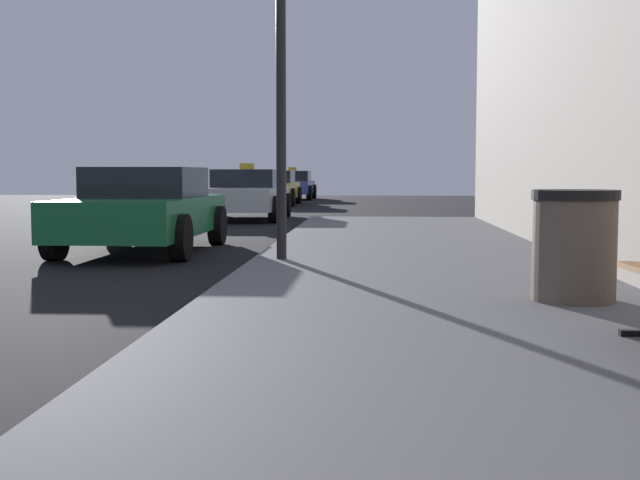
% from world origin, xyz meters
% --- Properties ---
extents(sidewalk, '(4.00, 32.00, 0.15)m').
position_xyz_m(sidewalk, '(4.00, 0.00, 0.07)').
color(sidewalk, '#5B5B60').
rests_on(sidewalk, ground_plane).
extents(trash_bin, '(0.70, 0.70, 0.90)m').
position_xyz_m(trash_bin, '(5.09, 2.97, 0.60)').
color(trash_bin, brown).
rests_on(trash_bin, sidewalk).
extents(street_lamp, '(0.36, 0.36, 4.42)m').
position_xyz_m(street_lamp, '(2.36, 6.10, 3.17)').
color(street_lamp, black).
rests_on(street_lamp, sidewalk).
extents(car_green, '(1.95, 4.18, 1.27)m').
position_xyz_m(car_green, '(0.02, 8.52, 0.65)').
color(car_green, '#196638').
rests_on(car_green, ground_plane).
extents(car_silver, '(1.99, 4.43, 1.43)m').
position_xyz_m(car_silver, '(0.22, 17.38, 0.65)').
color(car_silver, '#B7B7BF').
rests_on(car_silver, ground_plane).
extents(car_yellow, '(1.99, 4.18, 1.27)m').
position_xyz_m(car_yellow, '(-0.31, 27.12, 0.65)').
color(car_yellow, yellow).
rests_on(car_yellow, ground_plane).
extents(car_blue, '(1.97, 4.43, 1.43)m').
position_xyz_m(car_blue, '(-0.16, 33.52, 0.65)').
color(car_blue, '#233899').
rests_on(car_blue, ground_plane).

